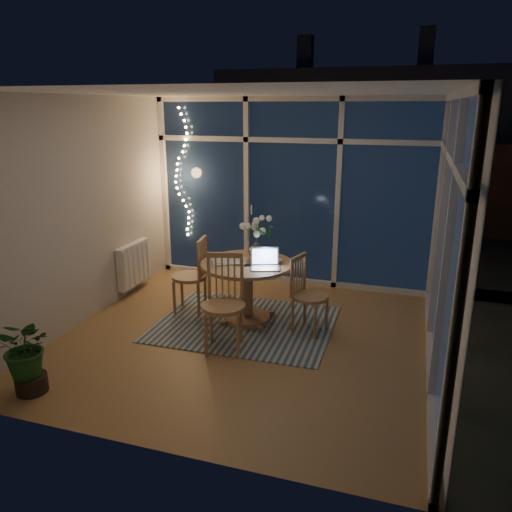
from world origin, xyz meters
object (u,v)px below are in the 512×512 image
at_px(dining_table, 247,292).
at_px(chair_left, 189,275).
at_px(chair_right, 310,295).
at_px(flower_vase, 257,249).
at_px(laptop, 265,259).
at_px(chair_front, 223,304).
at_px(potted_plant, 27,353).

relative_size(dining_table, chair_left, 1.11).
relative_size(chair_right, flower_vase, 4.29).
height_order(chair_right, laptop, laptop).
xyz_separation_m(dining_table, chair_right, (0.77, -0.07, 0.08)).
distance_m(chair_front, laptop, 0.75).
bearing_deg(chair_right, flower_vase, 84.59).
relative_size(chair_left, potted_plant, 1.28).
height_order(chair_left, potted_plant, chair_left).
xyz_separation_m(dining_table, flower_vase, (0.05, 0.22, 0.47)).
distance_m(chair_front, flower_vase, 1.04).
xyz_separation_m(chair_front, flower_vase, (0.05, 0.99, 0.32)).
distance_m(dining_table, laptop, 0.57).
xyz_separation_m(chair_front, laptop, (0.26, 0.62, 0.34)).
bearing_deg(flower_vase, chair_front, -92.83).
xyz_separation_m(chair_left, potted_plant, (-0.59, -2.11, -0.11)).
height_order(chair_right, chair_front, chair_front).
bearing_deg(chair_left, potted_plant, -23.76).
relative_size(chair_right, potted_plant, 1.18).
relative_size(chair_left, chair_right, 1.08).
relative_size(laptop, potted_plant, 0.42).
relative_size(chair_left, chair_front, 0.94).
bearing_deg(laptop, chair_front, -132.39).
xyz_separation_m(chair_left, laptop, (1.04, -0.20, 0.37)).
bearing_deg(chair_left, chair_front, 35.10).
relative_size(dining_table, laptop, 3.36).
bearing_deg(laptop, chair_right, -10.07).
bearing_deg(dining_table, chair_right, -4.85).
distance_m(laptop, flower_vase, 0.43).
bearing_deg(flower_vase, chair_left, -168.30).
relative_size(laptop, flower_vase, 1.53).
bearing_deg(potted_plant, chair_left, 74.48).
bearing_deg(potted_plant, chair_front, 43.42).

